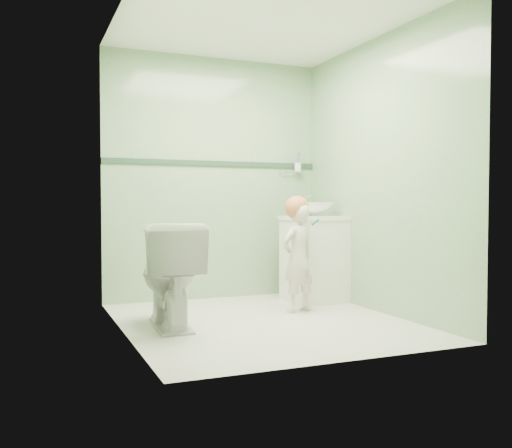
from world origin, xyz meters
name	(u,v)px	position (x,y,z in m)	size (l,w,h in m)	color
ground	(263,322)	(0.00, 0.00, 0.00)	(2.50, 2.50, 0.00)	beige
room_shell	(263,172)	(0.00, 0.00, 1.20)	(2.50, 2.54, 2.40)	#7FAE7B
trim_stripe	(214,163)	(0.00, 1.24, 1.35)	(2.20, 0.02, 0.05)	#284330
vanity	(314,260)	(0.84, 0.70, 0.40)	(0.52, 0.50, 0.80)	white
counter	(314,218)	(0.84, 0.70, 0.81)	(0.54, 0.52, 0.04)	white
basin	(314,209)	(0.84, 0.70, 0.89)	(0.37, 0.37, 0.13)	white
faucet	(306,201)	(0.84, 0.89, 0.97)	(0.03, 0.13, 0.18)	silver
cup_holder	(297,167)	(0.89, 1.18, 1.33)	(0.26, 0.07, 0.21)	silver
toilet	(170,275)	(-0.74, 0.09, 0.40)	(0.45, 0.79, 0.80)	white
toddler	(298,258)	(0.45, 0.28, 0.47)	(0.35, 0.23, 0.95)	silver
hair_cap	(297,208)	(0.45, 0.30, 0.91)	(0.21, 0.21, 0.21)	#BD6F3F
teal_toothbrush	(314,222)	(0.56, 0.18, 0.79)	(0.10, 0.14, 0.08)	#03916D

